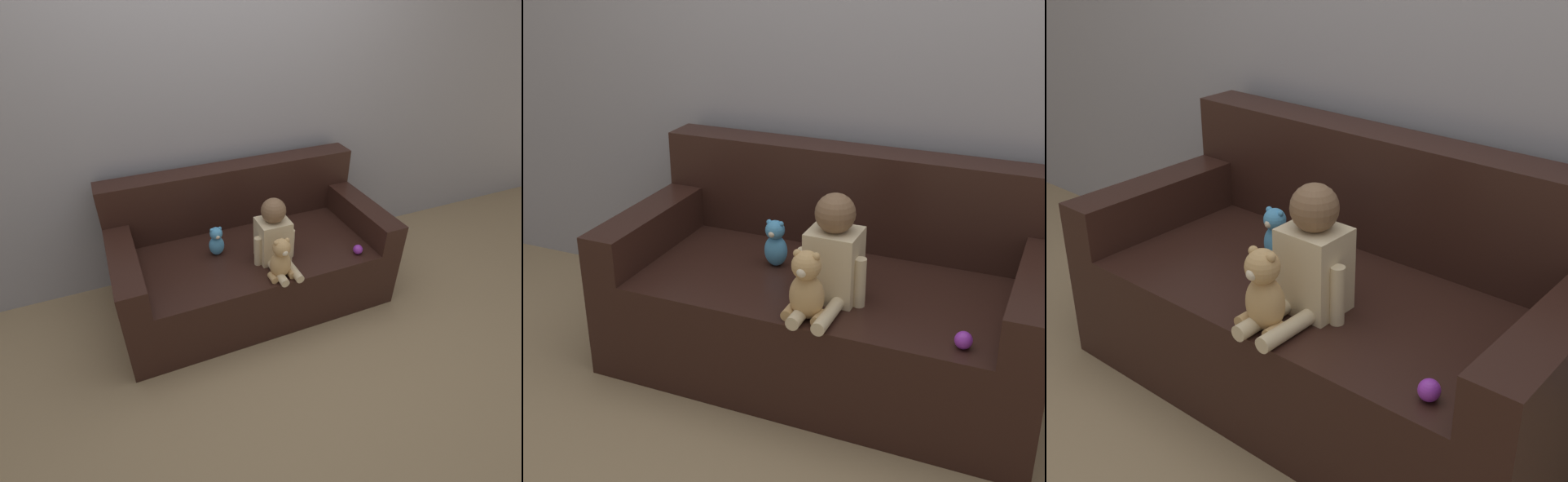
{
  "view_description": "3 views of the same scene",
  "coord_description": "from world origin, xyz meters",
  "views": [
    {
      "loc": [
        -0.78,
        -2.04,
        1.96
      ],
      "look_at": [
        0.05,
        -0.05,
        0.49
      ],
      "focal_mm": 28.0,
      "sensor_mm": 36.0,
      "label": 1
    },
    {
      "loc": [
        0.87,
        -2.47,
        1.73
      ],
      "look_at": [
        -0.14,
        -0.12,
        0.6
      ],
      "focal_mm": 50.0,
      "sensor_mm": 36.0,
      "label": 2
    },
    {
      "loc": [
        1.32,
        -1.69,
        1.6
      ],
      "look_at": [
        -0.06,
        -0.03,
        0.57
      ],
      "focal_mm": 50.0,
      "sensor_mm": 36.0,
      "label": 3
    }
  ],
  "objects": [
    {
      "name": "person_baby",
      "position": [
        0.08,
        -0.19,
        0.6
      ],
      "size": [
        0.27,
        0.37,
        0.41
      ],
      "color": "beige",
      "rests_on": "couch"
    },
    {
      "name": "ground_plane",
      "position": [
        0.0,
        0.0,
        0.0
      ],
      "size": [
        12.0,
        12.0,
        0.0
      ],
      "primitive_type": "plane",
      "color": "#9E8460"
    },
    {
      "name": "wall_back",
      "position": [
        0.0,
        0.52,
        1.3
      ],
      "size": [
        8.0,
        0.05,
        2.6
      ],
      "color": "#93939E",
      "rests_on": "ground_plane"
    },
    {
      "name": "teddy_bear_brown",
      "position": [
        0.04,
        -0.36,
        0.55
      ],
      "size": [
        0.16,
        0.12,
        0.27
      ],
      "color": "tan",
      "rests_on": "couch"
    },
    {
      "name": "plush_toy_side",
      "position": [
        -0.23,
        -0.0,
        0.53
      ],
      "size": [
        0.1,
        0.09,
        0.2
      ],
      "color": "#4C9EDB",
      "rests_on": "couch"
    },
    {
      "name": "couch",
      "position": [
        0.0,
        0.06,
        0.3
      ],
      "size": [
        1.75,
        0.87,
        0.86
      ],
      "color": "black",
      "rests_on": "ground_plane"
    },
    {
      "name": "toy_ball",
      "position": [
        0.6,
        -0.34,
        0.46
      ],
      "size": [
        0.06,
        0.06,
        0.06
      ],
      "color": "purple",
      "rests_on": "couch"
    }
  ]
}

